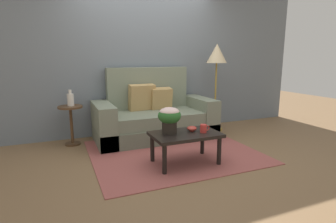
{
  "coord_description": "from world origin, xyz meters",
  "views": [
    {
      "loc": [
        -1.49,
        -3.38,
        1.34
      ],
      "look_at": [
        -0.02,
        0.14,
        0.57
      ],
      "focal_mm": 28.78,
      "sensor_mm": 36.0,
      "label": 1
    }
  ],
  "objects_px": {
    "table_vase": "(71,99)",
    "couch": "(154,118)",
    "floor_lamp": "(217,58)",
    "snack_bowl": "(192,128)",
    "coffee_table": "(185,137)",
    "potted_plant": "(169,117)",
    "side_table": "(71,118)",
    "coffee_mug": "(204,128)"
  },
  "relations": [
    {
      "from": "snack_bowl",
      "to": "coffee_mug",
      "type": "bearing_deg",
      "value": -44.53
    },
    {
      "from": "floor_lamp",
      "to": "snack_bowl",
      "type": "bearing_deg",
      "value": -132.62
    },
    {
      "from": "couch",
      "to": "coffee_table",
      "type": "relative_size",
      "value": 2.3
    },
    {
      "from": "side_table",
      "to": "snack_bowl",
      "type": "relative_size",
      "value": 4.7
    },
    {
      "from": "side_table",
      "to": "table_vase",
      "type": "xyz_separation_m",
      "value": [
        0.01,
        0.01,
        0.29
      ]
    },
    {
      "from": "couch",
      "to": "table_vase",
      "type": "distance_m",
      "value": 1.36
    },
    {
      "from": "coffee_table",
      "to": "coffee_mug",
      "type": "distance_m",
      "value": 0.26
    },
    {
      "from": "coffee_table",
      "to": "coffee_mug",
      "type": "relative_size",
      "value": 6.55
    },
    {
      "from": "couch",
      "to": "table_vase",
      "type": "relative_size",
      "value": 7.94
    },
    {
      "from": "couch",
      "to": "floor_lamp",
      "type": "xyz_separation_m",
      "value": [
        1.21,
        0.01,
        0.98
      ]
    },
    {
      "from": "couch",
      "to": "floor_lamp",
      "type": "relative_size",
      "value": 1.24
    },
    {
      "from": "side_table",
      "to": "coffee_mug",
      "type": "relative_size",
      "value": 4.69
    },
    {
      "from": "couch",
      "to": "coffee_mug",
      "type": "xyz_separation_m",
      "value": [
        0.2,
        -1.32,
        0.12
      ]
    },
    {
      "from": "coffee_table",
      "to": "table_vase",
      "type": "relative_size",
      "value": 3.46
    },
    {
      "from": "side_table",
      "to": "snack_bowl",
      "type": "distance_m",
      "value": 1.92
    },
    {
      "from": "coffee_table",
      "to": "snack_bowl",
      "type": "height_order",
      "value": "snack_bowl"
    },
    {
      "from": "table_vase",
      "to": "couch",
      "type": "bearing_deg",
      "value": -5.24
    },
    {
      "from": "snack_bowl",
      "to": "couch",
      "type": "bearing_deg",
      "value": 94.13
    },
    {
      "from": "coffee_table",
      "to": "side_table",
      "type": "xyz_separation_m",
      "value": [
        -1.29,
        1.36,
        0.08
      ]
    },
    {
      "from": "snack_bowl",
      "to": "floor_lamp",
      "type": "bearing_deg",
      "value": 47.38
    },
    {
      "from": "side_table",
      "to": "floor_lamp",
      "type": "height_order",
      "value": "floor_lamp"
    },
    {
      "from": "coffee_mug",
      "to": "snack_bowl",
      "type": "distance_m",
      "value": 0.16
    },
    {
      "from": "side_table",
      "to": "floor_lamp",
      "type": "distance_m",
      "value": 2.68
    },
    {
      "from": "side_table",
      "to": "coffee_mug",
      "type": "bearing_deg",
      "value": -43.35
    },
    {
      "from": "coffee_mug",
      "to": "table_vase",
      "type": "relative_size",
      "value": 0.53
    },
    {
      "from": "couch",
      "to": "coffee_mug",
      "type": "relative_size",
      "value": 15.05
    },
    {
      "from": "coffee_table",
      "to": "table_vase",
      "type": "bearing_deg",
      "value": 132.95
    },
    {
      "from": "table_vase",
      "to": "side_table",
      "type": "bearing_deg",
      "value": -144.82
    },
    {
      "from": "coffee_mug",
      "to": "snack_bowl",
      "type": "relative_size",
      "value": 1.0
    },
    {
      "from": "table_vase",
      "to": "potted_plant",
      "type": "bearing_deg",
      "value": -50.09
    },
    {
      "from": "coffee_table",
      "to": "potted_plant",
      "type": "relative_size",
      "value": 2.61
    },
    {
      "from": "snack_bowl",
      "to": "table_vase",
      "type": "xyz_separation_m",
      "value": [
        -1.39,
        1.33,
        0.27
      ]
    },
    {
      "from": "coffee_table",
      "to": "couch",
      "type": "bearing_deg",
      "value": 88.88
    },
    {
      "from": "floor_lamp",
      "to": "coffee_mug",
      "type": "height_order",
      "value": "floor_lamp"
    },
    {
      "from": "coffee_table",
      "to": "side_table",
      "type": "relative_size",
      "value": 1.4
    },
    {
      "from": "snack_bowl",
      "to": "table_vase",
      "type": "height_order",
      "value": "table_vase"
    },
    {
      "from": "coffee_mug",
      "to": "table_vase",
      "type": "height_order",
      "value": "table_vase"
    },
    {
      "from": "couch",
      "to": "side_table",
      "type": "bearing_deg",
      "value": 175.22
    },
    {
      "from": "floor_lamp",
      "to": "potted_plant",
      "type": "distance_m",
      "value": 1.99
    },
    {
      "from": "coffee_table",
      "to": "side_table",
      "type": "distance_m",
      "value": 1.88
    },
    {
      "from": "couch",
      "to": "snack_bowl",
      "type": "bearing_deg",
      "value": -85.87
    },
    {
      "from": "potted_plant",
      "to": "snack_bowl",
      "type": "xyz_separation_m",
      "value": [
        0.3,
        -0.03,
        -0.17
      ]
    }
  ]
}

